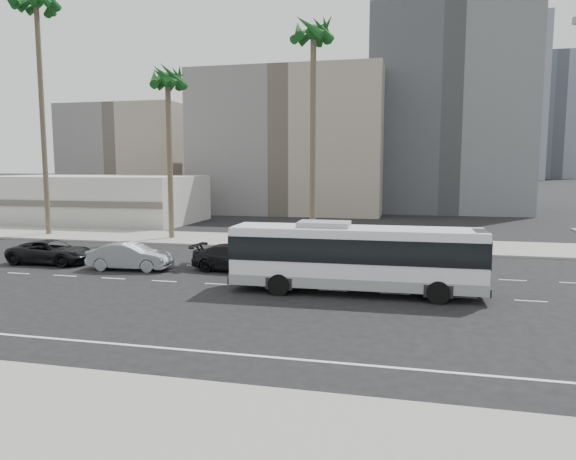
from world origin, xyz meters
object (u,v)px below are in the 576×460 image
(palm_near, at_px, (313,37))
(palm_mid, at_px, (168,83))
(car_a, at_px, (237,258))
(car_c, at_px, (52,252))
(city_bus, at_px, (356,256))
(car_b, at_px, (130,256))
(palm_far, at_px, (36,6))

(palm_near, height_order, palm_mid, palm_near)
(car_a, distance_m, car_c, 12.02)
(city_bus, xyz_separation_m, palm_mid, (-16.85, 15.18, 10.92))
(car_b, distance_m, palm_far, 26.89)
(car_b, xyz_separation_m, palm_near, (8.81, 11.10, 14.48))
(car_c, height_order, palm_mid, palm_mid)
(city_bus, bearing_deg, palm_near, 107.79)
(car_a, relative_size, car_b, 1.09)
(palm_far, bearing_deg, car_b, -39.45)
(city_bus, distance_m, car_b, 13.80)
(car_a, relative_size, palm_far, 0.25)
(city_bus, relative_size, car_b, 2.47)
(car_c, bearing_deg, car_b, -97.01)
(car_b, bearing_deg, palm_near, -42.95)
(car_c, relative_size, palm_far, 0.25)
(car_b, bearing_deg, car_a, -84.67)
(car_a, height_order, car_b, car_b)
(car_a, xyz_separation_m, car_c, (-12.01, -0.44, -0.03))
(palm_mid, relative_size, palm_far, 0.66)
(city_bus, height_order, palm_mid, palm_mid)
(city_bus, distance_m, palm_near, 19.84)
(city_bus, distance_m, palm_mid, 25.17)
(palm_far, bearing_deg, car_c, -51.75)
(car_c, height_order, palm_far, palm_far)
(car_c, height_order, palm_near, palm_near)
(palm_near, distance_m, palm_mid, 12.51)
(car_b, bearing_deg, car_c, 79.18)
(palm_mid, bearing_deg, car_a, -50.01)
(car_a, bearing_deg, city_bus, -113.18)
(city_bus, distance_m, palm_far, 36.72)
(car_c, bearing_deg, palm_mid, -12.31)
(car_b, height_order, palm_mid, palm_mid)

